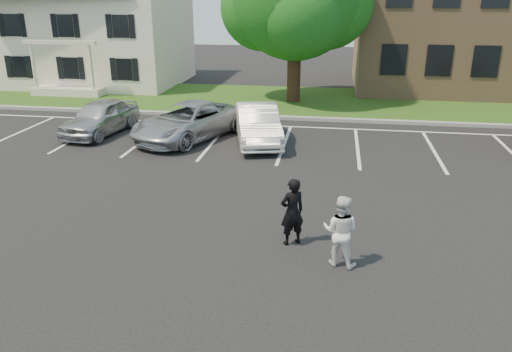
{
  "coord_description": "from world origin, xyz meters",
  "views": [
    {
      "loc": [
        1.84,
        -10.54,
        5.6
      ],
      "look_at": [
        0.0,
        1.0,
        1.25
      ],
      "focal_mm": 35.0,
      "sensor_mm": 36.0,
      "label": 1
    }
  ],
  "objects_px": {
    "man_white_shirt": "(340,231)",
    "car_white_sedan": "(258,124)",
    "car_silver_west": "(100,117)",
    "man_black_suit": "(292,212)",
    "car_silver_minivan": "(188,121)",
    "house": "(98,21)"
  },
  "relations": [
    {
      "from": "man_white_shirt",
      "to": "car_white_sedan",
      "type": "xyz_separation_m",
      "value": [
        -3.18,
        8.97,
        -0.08
      ]
    },
    {
      "from": "house",
      "to": "car_silver_west",
      "type": "height_order",
      "value": "house"
    },
    {
      "from": "man_black_suit",
      "to": "man_white_shirt",
      "type": "bearing_deg",
      "value": 112.55
    },
    {
      "from": "man_black_suit",
      "to": "man_white_shirt",
      "type": "xyz_separation_m",
      "value": [
        1.1,
        -0.79,
        -0.01
      ]
    },
    {
      "from": "house",
      "to": "man_white_shirt",
      "type": "distance_m",
      "value": 25.9
    },
    {
      "from": "car_silver_west",
      "to": "car_white_sedan",
      "type": "height_order",
      "value": "car_white_sedan"
    },
    {
      "from": "man_black_suit",
      "to": "car_silver_west",
      "type": "distance_m",
      "value": 12.11
    },
    {
      "from": "man_black_suit",
      "to": "car_white_sedan",
      "type": "distance_m",
      "value": 8.45
    },
    {
      "from": "house",
      "to": "man_white_shirt",
      "type": "height_order",
      "value": "house"
    },
    {
      "from": "house",
      "to": "man_white_shirt",
      "type": "relative_size",
      "value": 6.43
    },
    {
      "from": "man_black_suit",
      "to": "car_white_sedan",
      "type": "relative_size",
      "value": 0.37
    },
    {
      "from": "man_white_shirt",
      "to": "car_silver_west",
      "type": "bearing_deg",
      "value": -29.74
    },
    {
      "from": "car_silver_minivan",
      "to": "car_white_sedan",
      "type": "height_order",
      "value": "car_white_sedan"
    },
    {
      "from": "car_silver_west",
      "to": "car_silver_minivan",
      "type": "bearing_deg",
      "value": 5.82
    },
    {
      "from": "man_black_suit",
      "to": "car_silver_west",
      "type": "height_order",
      "value": "man_black_suit"
    },
    {
      "from": "car_white_sedan",
      "to": "car_silver_minivan",
      "type": "bearing_deg",
      "value": 164.22
    },
    {
      "from": "man_white_shirt",
      "to": "car_silver_west",
      "type": "height_order",
      "value": "man_white_shirt"
    },
    {
      "from": "house",
      "to": "car_silver_minivan",
      "type": "xyz_separation_m",
      "value": [
        9.12,
        -11.77,
        -3.12
      ]
    },
    {
      "from": "house",
      "to": "man_black_suit",
      "type": "relative_size",
      "value": 6.32
    },
    {
      "from": "car_white_sedan",
      "to": "car_silver_west",
      "type": "bearing_deg",
      "value": 163.63
    },
    {
      "from": "car_silver_minivan",
      "to": "man_white_shirt",
      "type": "bearing_deg",
      "value": -32.37
    },
    {
      "from": "man_white_shirt",
      "to": "car_white_sedan",
      "type": "height_order",
      "value": "man_white_shirt"
    }
  ]
}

